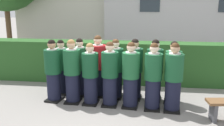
% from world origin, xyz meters
% --- Properties ---
extents(ground_plane, '(60.00, 60.00, 0.00)m').
position_xyz_m(ground_plane, '(0.00, 0.00, 0.00)').
color(ground_plane, gray).
extents(student_front_row_0, '(0.45, 0.53, 1.66)m').
position_xyz_m(student_front_row_0, '(-1.56, 0.14, 0.79)').
color(student_front_row_0, black).
rests_on(student_front_row_0, ground).
extents(student_front_row_1, '(0.44, 0.53, 1.69)m').
position_xyz_m(student_front_row_1, '(-1.02, 0.08, 0.80)').
color(student_front_row_1, black).
rests_on(student_front_row_1, ground).
extents(student_front_row_2, '(0.42, 0.52, 1.61)m').
position_xyz_m(student_front_row_2, '(-0.53, 0.03, 0.77)').
color(student_front_row_2, black).
rests_on(student_front_row_2, ground).
extents(student_front_row_3, '(0.43, 0.53, 1.66)m').
position_xyz_m(student_front_row_3, '(-0.02, -0.00, 0.79)').
color(student_front_row_3, black).
rests_on(student_front_row_3, ground).
extents(student_front_row_4, '(0.43, 0.54, 1.67)m').
position_xyz_m(student_front_row_4, '(0.51, -0.04, 0.80)').
color(student_front_row_4, black).
rests_on(student_front_row_4, ground).
extents(student_front_row_5, '(0.43, 0.53, 1.67)m').
position_xyz_m(student_front_row_5, '(1.06, -0.11, 0.80)').
color(student_front_row_5, black).
rests_on(student_front_row_5, ground).
extents(student_front_row_6, '(0.44, 0.52, 1.69)m').
position_xyz_m(student_front_row_6, '(1.54, -0.15, 0.81)').
color(student_front_row_6, black).
rests_on(student_front_row_6, ground).
extents(student_rear_row_0, '(0.41, 0.50, 1.57)m').
position_xyz_m(student_rear_row_0, '(-1.50, 0.70, 0.75)').
color(student_rear_row_0, black).
rests_on(student_rear_row_0, ground).
extents(student_rear_row_1, '(0.45, 0.52, 1.63)m').
position_xyz_m(student_rear_row_1, '(-0.95, 0.66, 0.78)').
color(student_rear_row_1, black).
rests_on(student_rear_row_1, ground).
extents(student_in_red_blazer, '(0.45, 0.55, 1.72)m').
position_xyz_m(student_in_red_blazer, '(-0.43, 0.64, 0.82)').
color(student_in_red_blazer, black).
rests_on(student_in_red_blazer, ground).
extents(student_rear_row_3, '(0.43, 0.51, 1.65)m').
position_xyz_m(student_rear_row_3, '(0.06, 0.55, 0.78)').
color(student_rear_row_3, black).
rests_on(student_rear_row_3, ground).
extents(student_rear_row_4, '(0.43, 0.54, 1.66)m').
position_xyz_m(student_rear_row_4, '(0.58, 0.54, 0.79)').
color(student_rear_row_4, black).
rests_on(student_rear_row_4, ground).
extents(student_rear_row_5, '(0.44, 0.55, 1.67)m').
position_xyz_m(student_rear_row_5, '(1.11, 0.49, 0.79)').
color(student_rear_row_5, black).
rests_on(student_rear_row_5, ground).
extents(student_rear_row_6, '(0.44, 0.51, 1.64)m').
position_xyz_m(student_rear_row_6, '(1.58, 0.41, 0.78)').
color(student_rear_row_6, black).
rests_on(student_rear_row_6, ground).
extents(hedge, '(8.82, 0.70, 1.34)m').
position_xyz_m(hedge, '(0.00, 1.96, 0.67)').
color(hedge, '#285623').
rests_on(hedge, ground).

